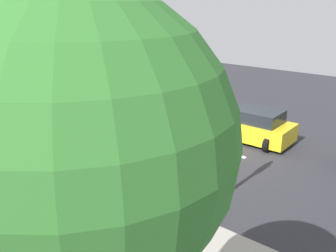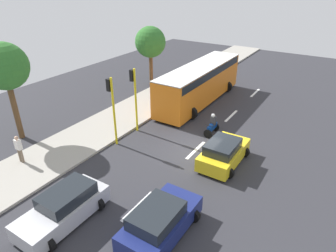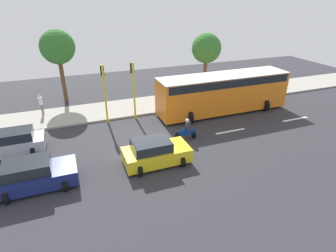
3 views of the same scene
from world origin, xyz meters
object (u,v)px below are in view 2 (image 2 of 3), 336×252
street_tree_south (4,67)px  car_yellow_cab (224,153)px  traffic_light_corner (112,102)px  car_dark_blue (160,221)px  motorcycle (212,126)px  traffic_light_midblock (134,91)px  car_silver (64,208)px  pedestrian_near_signal (186,77)px  city_bus (200,81)px  pedestrian_by_tree (19,148)px  street_tree_north (150,42)px

street_tree_south → car_yellow_cab: bearing=-160.9°
traffic_light_corner → car_yellow_cab: bearing=-166.5°
car_dark_blue → traffic_light_corner: size_ratio=0.89×
motorcycle → traffic_light_corner: size_ratio=0.34×
car_dark_blue → car_yellow_cab: same height
motorcycle → traffic_light_midblock: 5.79m
car_silver → traffic_light_corner: traffic_light_corner is taller
pedestrian_near_signal → city_bus: bearing=136.9°
pedestrian_by_tree → car_yellow_cab: bearing=-147.3°
traffic_light_corner → street_tree_south: size_ratio=0.70×
traffic_light_midblock → pedestrian_by_tree: bearing=66.2°
city_bus → street_tree_north: (6.18, -1.59, 2.27)m
car_yellow_cab → traffic_light_midblock: (6.83, -0.57, 2.22)m
city_bus → traffic_light_corner: (1.34, 9.39, 1.08)m
car_silver → car_yellow_cab: (-4.17, -8.03, -0.00)m
car_dark_blue → car_silver: bearing=21.7°
car_dark_blue → city_bus: (5.36, -14.17, 1.13)m
pedestrian_by_tree → pedestrian_near_signal: bearing=-95.6°
pedestrian_near_signal → motorcycle: bearing=129.8°
pedestrian_near_signal → car_silver: bearing=102.5°
car_dark_blue → city_bus: 15.19m
car_yellow_cab → city_bus: size_ratio=0.35×
pedestrian_by_tree → traffic_light_corner: 5.90m
pedestrian_by_tree → traffic_light_midblock: bearing=-113.8°
car_silver → street_tree_south: 10.20m
motorcycle → street_tree_north: (9.63, -6.45, 3.47)m
street_tree_north → city_bus: bearing=165.5°
car_silver → street_tree_north: size_ratio=0.74×
traffic_light_corner → street_tree_north: (4.85, -10.98, 1.19)m
traffic_light_corner → traffic_light_midblock: 2.21m
car_silver → pedestrian_by_tree: bearing=-16.6°
car_dark_blue → city_bus: city_bus is taller
traffic_light_midblock → car_dark_blue: bearing=133.8°
motorcycle → car_yellow_cab: bearing=125.4°
car_silver → pedestrian_near_signal: 18.80m
motorcycle → traffic_light_midblock: traffic_light_midblock is taller
car_dark_blue → street_tree_north: size_ratio=0.71×
city_bus → street_tree_south: bearing=59.2°
traffic_light_midblock → street_tree_north: bearing=-61.1°
city_bus → car_silver: bearing=94.8°
car_dark_blue → traffic_light_midblock: traffic_light_midblock is taller
city_bus → pedestrian_by_tree: bearing=72.7°
pedestrian_by_tree → traffic_light_corner: (-3.04, -4.69, 1.87)m
car_dark_blue → pedestrian_near_signal: size_ratio=2.37×
car_silver → street_tree_north: street_tree_north is taller
car_yellow_cab → pedestrian_by_tree: size_ratio=2.26×
car_yellow_cab → traffic_light_corner: size_ratio=0.85×
car_yellow_cab → street_tree_south: bearing=19.1°
traffic_light_corner → street_tree_north: bearing=-66.2°
car_yellow_cab → pedestrian_near_signal: bearing=-51.3°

